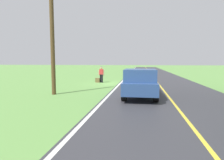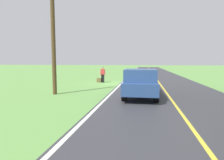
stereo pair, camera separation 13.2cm
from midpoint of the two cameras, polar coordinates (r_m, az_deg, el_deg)
ground_plane at (r=19.69m, az=0.42°, el=-1.02°), size 200.00×200.00×0.00m
road_surface at (r=19.52m, az=14.59°, el=-1.25°), size 8.21×120.00×0.00m
lane_edge_line at (r=19.57m, az=3.06°, el=-1.05°), size 0.16×117.60×0.00m
lane_centre_line at (r=19.52m, az=14.59°, el=-1.24°), size 0.14×117.60×0.00m
hitchhiker_walking at (r=20.49m, az=-2.62°, el=1.99°), size 0.62×0.51×1.75m
suitcase_carried at (r=20.57m, az=-3.80°, el=-0.06°), size 0.46×0.21×0.49m
pickup_truck_passing at (r=12.24m, az=8.98°, el=-0.59°), size 2.11×5.40×1.82m
utility_pole_roadside at (r=13.71m, az=-17.13°, el=13.45°), size 0.28×0.28×8.41m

